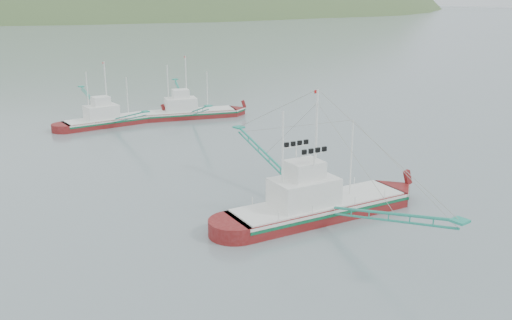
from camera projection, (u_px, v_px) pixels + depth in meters
ground at (306, 219)px, 42.51m from camera, size 1200.00×1200.00×0.00m
main_boat at (318, 195)px, 42.45m from camera, size 14.66×25.64×10.45m
bg_boat_far at (110, 116)px, 72.09m from camera, size 11.98×21.42×8.67m
bg_boat_right at (189, 105)px, 76.33m from camera, size 12.51×21.22×8.91m
headland_right at (173, 11)px, 508.87m from camera, size 684.00×432.00×306.00m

